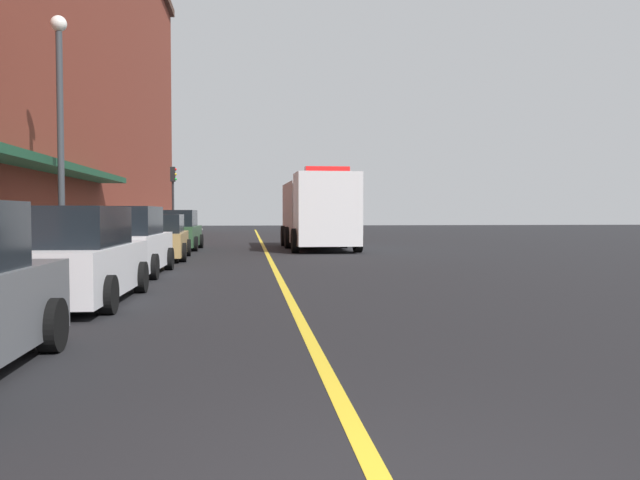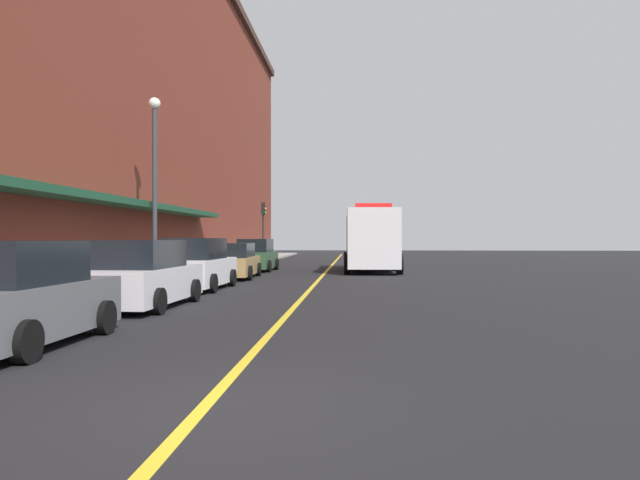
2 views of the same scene
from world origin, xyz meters
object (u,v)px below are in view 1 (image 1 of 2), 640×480
Objects in this scene: box_truck at (318,212)px; traffic_light_near at (173,188)px; parked_car_2 at (126,243)px; parking_meter_0 at (147,225)px; parked_car_1 at (75,258)px; parked_car_3 at (159,238)px; parked_car_4 at (177,231)px; parking_meter_2 at (122,229)px; street_lamp_left at (60,114)px.

traffic_light_near reaches higher than box_truck.
parking_meter_0 is at bearing 7.48° from parked_car_2.
parking_meter_0 is at bearing 5.81° from parked_car_1.
parked_car_3 is 7.20m from parking_meter_0.
traffic_light_near is at bearing 4.03° from parked_car_1.
traffic_light_near reaches higher than parked_car_1.
parked_car_4 is 1.88m from parking_meter_0.
parking_meter_2 is at bearing -90.22° from traffic_light_near.
street_lamp_left reaches higher than box_truck.
parking_meter_0 is 11.99m from street_lamp_left.
parked_car_2 is 1.04× the size of traffic_light_near.
box_truck is at bearing -88.12° from parked_car_4.
parked_car_1 is 3.51× the size of parking_meter_0.
street_lamp_left is 21.97m from traffic_light_near.
box_truck reaches higher than parked_car_3.
parked_car_4 reaches higher than parking_meter_0.
street_lamp_left is (-2.06, -4.45, 3.65)m from parked_car_3.
street_lamp_left reaches higher than parked_car_4.
parking_meter_2 is 0.19× the size of street_lamp_left.
parked_car_1 is 0.67× the size of street_lamp_left.
parked_car_1 is 1.09× the size of traffic_light_near.
parked_car_4 is 6.33m from box_truck.
parked_car_4 is 0.52× the size of box_truck.
parked_car_1 is at bearing -178.73° from parked_car_4.
box_truck reaches higher than parked_car_1.
parking_meter_2 is at bearing 83.79° from street_lamp_left.
parking_meter_0 is at bearing 90.00° from parking_meter_2.
parked_car_3 is at bearing 1.23° from parked_car_1.
parked_car_4 is (0.02, 5.92, 0.07)m from parked_car_3.
box_truck is at bearing -18.81° from parked_car_1.
parked_car_1 is 18.35m from parking_meter_0.
parked_car_1 is 17.16m from parked_car_4.
parked_car_2 reaches higher than parked_car_1.
street_lamp_left reaches higher than parked_car_1.
parked_car_3 is at bearing -78.26° from parking_meter_0.
box_truck is 7.85m from parking_meter_0.
parked_car_1 is 18.35m from box_truck.
parked_car_2 reaches higher than parked_car_4.
street_lamp_left is at bearing 18.14° from parked_car_1.
parked_car_3 reaches higher than parking_meter_0.
parked_car_4 is (0.02, 17.16, 0.00)m from parked_car_1.
box_truck is 13.90m from traffic_light_near.
street_lamp_left is (-0.60, -5.51, 3.34)m from parking_meter_2.
parked_car_4 is at bearing -2.22° from parked_car_3.
parking_meter_2 is (-1.48, -4.87, 0.24)m from parked_car_4.
box_truck is 1.87× the size of traffic_light_near.
traffic_light_near is at bearing 89.78° from parking_meter_2.
parking_meter_0 is (-1.46, 18.29, 0.24)m from parked_car_1.
traffic_light_near reaches higher than parked_car_4.
parked_car_4 is 11.86m from traffic_light_near.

